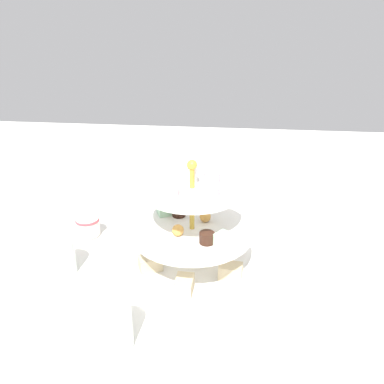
# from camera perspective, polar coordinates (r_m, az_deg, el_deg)

# --- Properties ---
(ground_plane) EXTENTS (2.40, 2.40, 0.00)m
(ground_plane) POSITION_cam_1_polar(r_m,az_deg,el_deg) (0.87, 0.00, -11.21)
(ground_plane) COLOR silver
(tiered_serving_stand) EXTENTS (0.31, 0.31, 0.25)m
(tiered_serving_stand) POSITION_cam_1_polar(r_m,az_deg,el_deg) (0.83, 0.01, -6.85)
(tiered_serving_stand) COLOR white
(tiered_serving_stand) RESTS_ON ground_plane
(water_glass_tall_right) EXTENTS (0.07, 0.07, 0.12)m
(water_glass_tall_right) POSITION_cam_1_polar(r_m,az_deg,el_deg) (1.02, 11.67, -2.16)
(water_glass_tall_right) COLOR silver
(water_glass_tall_right) RESTS_ON ground_plane
(water_glass_short_left) EXTENTS (0.06, 0.06, 0.08)m
(water_glass_short_left) POSITION_cam_1_polar(r_m,az_deg,el_deg) (0.88, -18.75, -8.96)
(water_glass_short_left) COLOR silver
(water_glass_short_left) RESTS_ON ground_plane
(teacup_with_saucer) EXTENTS (0.09, 0.09, 0.05)m
(teacup_with_saucer) POSITION_cam_1_polar(r_m,az_deg,el_deg) (1.01, -14.90, -5.04)
(teacup_with_saucer) COLOR white
(teacup_with_saucer) RESTS_ON ground_plane
(butter_knife_left) EXTENTS (0.15, 0.10, 0.00)m
(butter_knife_left) POSITION_cam_1_polar(r_m,az_deg,el_deg) (0.76, 21.39, -19.25)
(butter_knife_left) COLOR silver
(butter_knife_left) RESTS_ON ground_plane
(butter_knife_right) EXTENTS (0.07, 0.16, 0.00)m
(butter_knife_right) POSITION_cam_1_polar(r_m,az_deg,el_deg) (1.15, -4.42, -1.84)
(butter_knife_right) COLOR silver
(butter_knife_right) RESTS_ON ground_plane
(water_glass_mid_back) EXTENTS (0.06, 0.06, 0.09)m
(water_glass_mid_back) POSITION_cam_1_polar(r_m,az_deg,el_deg) (0.68, -11.36, -18.46)
(water_glass_mid_back) COLOR silver
(water_glass_mid_back) RESTS_ON ground_plane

